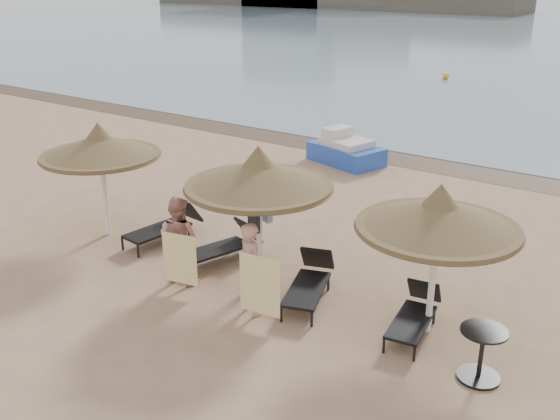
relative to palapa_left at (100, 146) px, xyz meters
The scene contains 18 objects.
ground 4.10m from the palapa_left, ahead, with size 160.00×160.00×0.00m, color tan.
wet_sand_strip 10.00m from the palapa_left, 68.66° to the left, with size 200.00×1.60×0.01m, color #503B2A.
palapa_left is the anchor object (origin of this frame).
palapa_center 4.12m from the palapa_left, ahead, with size 2.68×2.68×2.65m.
palapa_right 7.36m from the palapa_left, ahead, with size 2.55×2.55×2.53m.
lounger_far_left 2.16m from the palapa_left, 21.96° to the left, with size 0.80×1.85×0.80m.
lounger_near_left 3.44m from the palapa_left, ahead, with size 1.02×1.75×0.75m.
lounger_near_right 5.46m from the palapa_left, ahead, with size 1.10×1.83×0.78m.
lounger_far_right 7.36m from the palapa_left, ahead, with size 0.74×1.64×0.71m.
side_table 8.62m from the palapa_left, ahead, with size 0.66×0.66×0.80m.
person_left 3.09m from the palapa_left, 13.79° to the right, with size 0.89×0.58×1.94m, color tan.
person_right 4.84m from the palapa_left, 10.37° to the right, with size 0.88×0.57×1.91m, color tan.
towel_left 3.61m from the palapa_left, 18.19° to the right, with size 0.68×0.16×0.97m.
towel_right 5.28m from the palapa_left, 12.42° to the right, with size 0.74×0.11×1.04m.
bag_patterned 4.17m from the palapa_left, ahead, with size 0.36×0.23×0.43m.
bag_dark 4.18m from the palapa_left, ahead, with size 0.28×0.17×0.38m.
pedal_boat 8.13m from the palapa_left, 78.33° to the left, with size 2.47×1.87×1.02m.
buoy_left 24.35m from the palapa_left, 93.54° to the left, with size 0.37×0.37×0.37m, color yellow.
Camera 1 is at (6.82, -7.99, 5.50)m, focal length 40.00 mm.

